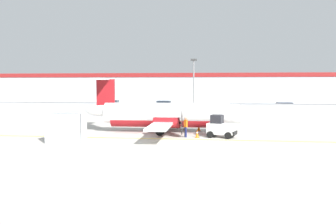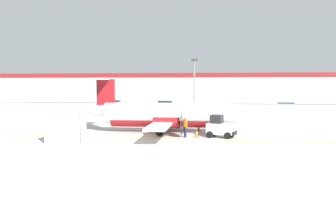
% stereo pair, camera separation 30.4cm
% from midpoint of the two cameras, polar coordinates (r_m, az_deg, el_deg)
% --- Properties ---
extents(ground_plane, '(140.00, 140.00, 0.01)m').
position_cam_midpoint_polar(ground_plane, '(30.11, 0.26, -4.13)').
color(ground_plane, '#BCB7AD').
extents(perimeter_fence, '(98.00, 0.10, 2.10)m').
position_cam_midpoint_polar(perimeter_fence, '(45.80, 3.01, 0.18)').
color(perimeter_fence, gray).
rests_on(perimeter_fence, ground).
extents(parking_lot_strip, '(98.00, 17.00, 0.12)m').
position_cam_midpoint_polar(parking_lot_strip, '(57.31, 4.04, -0.05)').
color(parking_lot_strip, '#38383A').
rests_on(parking_lot_strip, ground).
extents(background_building, '(91.00, 8.10, 6.50)m').
position_cam_midpoint_polar(background_building, '(75.61, 5.07, 3.43)').
color(background_building, '#A8B2BC').
rests_on(background_building, ground).
extents(commuter_airplane, '(14.77, 16.03, 4.92)m').
position_cam_midpoint_polar(commuter_airplane, '(33.84, 0.46, -0.46)').
color(commuter_airplane, white).
rests_on(commuter_airplane, ground).
extents(baggage_tug, '(2.54, 1.90, 1.88)m').
position_cam_midpoint_polar(baggage_tug, '(31.10, 8.23, -2.32)').
color(baggage_tug, silver).
rests_on(baggage_tug, ground).
extents(ground_crew_worker, '(0.43, 0.55, 1.70)m').
position_cam_midpoint_polar(ground_crew_worker, '(31.06, 2.93, -2.11)').
color(ground_crew_worker, '#191E4C').
rests_on(ground_crew_worker, ground).
extents(cargo_container, '(2.63, 2.28, 2.20)m').
position_cam_midpoint_polar(cargo_container, '(29.17, -15.05, -2.38)').
color(cargo_container, silver).
rests_on(cargo_container, ground).
extents(traffic_cone_near_left, '(0.36, 0.36, 0.64)m').
position_cam_midpoint_polar(traffic_cone_near_left, '(30.89, 4.68, -3.35)').
color(traffic_cone_near_left, orange).
rests_on(traffic_cone_near_left, ground).
extents(traffic_cone_near_right, '(0.36, 0.36, 0.64)m').
position_cam_midpoint_polar(traffic_cone_near_right, '(35.47, 4.96, -2.35)').
color(traffic_cone_near_right, orange).
rests_on(traffic_cone_near_right, ground).
extents(parked_car_0, '(4.22, 2.04, 1.58)m').
position_cam_midpoint_polar(parked_car_0, '(63.24, -8.32, 1.08)').
color(parked_car_0, '#B28C19').
rests_on(parked_car_0, parking_lot_strip).
extents(parked_car_1, '(4.21, 2.01, 1.58)m').
position_cam_midpoint_polar(parked_car_1, '(60.53, -0.38, 0.98)').
color(parked_car_1, black).
rests_on(parked_car_1, parking_lot_strip).
extents(parked_car_2, '(4.36, 2.36, 1.58)m').
position_cam_midpoint_polar(parked_car_2, '(50.69, 8.73, 0.28)').
color(parked_car_2, gray).
rests_on(parked_car_2, parking_lot_strip).
extents(parked_car_3, '(4.29, 2.20, 1.58)m').
position_cam_midpoint_polar(parked_car_3, '(57.72, 17.55, 0.62)').
color(parked_car_3, red).
rests_on(parked_car_3, parking_lot_strip).
extents(apron_light_pole, '(0.70, 0.30, 7.27)m').
position_cam_midpoint_polar(apron_light_pole, '(43.07, 4.23, 4.15)').
color(apron_light_pole, slate).
rests_on(apron_light_pole, ground).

